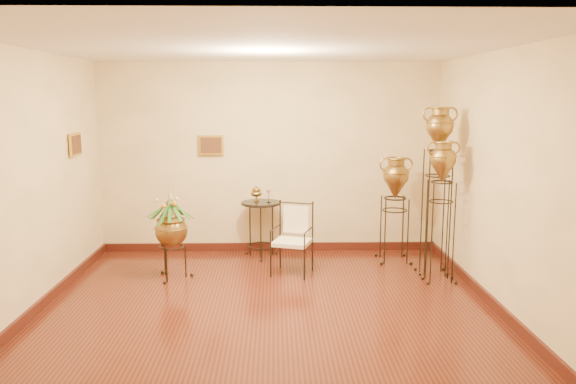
{
  "coord_description": "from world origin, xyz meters",
  "views": [
    {
      "loc": [
        0.09,
        -5.76,
        2.3
      ],
      "look_at": [
        0.25,
        1.3,
        1.1
      ],
      "focal_mm": 35.0,
      "sensor_mm": 36.0,
      "label": 1
    }
  ],
  "objects_px": {
    "amphora_mid": "(441,210)",
    "planter_urn": "(171,227)",
    "armchair": "(292,239)",
    "side_table": "(261,228)",
    "amphora_tall": "(437,190)"
  },
  "relations": [
    {
      "from": "amphora_tall",
      "to": "side_table",
      "type": "height_order",
      "value": "amphora_tall"
    },
    {
      "from": "amphora_mid",
      "to": "side_table",
      "type": "distance_m",
      "value": 2.57
    },
    {
      "from": "amphora_mid",
      "to": "amphora_tall",
      "type": "bearing_deg",
      "value": 90.0
    },
    {
      "from": "amphora_tall",
      "to": "amphora_mid",
      "type": "xyz_separation_m",
      "value": [
        0.0,
        -0.2,
        -0.22
      ]
    },
    {
      "from": "armchair",
      "to": "side_table",
      "type": "relative_size",
      "value": 0.9
    },
    {
      "from": "planter_urn",
      "to": "armchair",
      "type": "relative_size",
      "value": 1.3
    },
    {
      "from": "planter_urn",
      "to": "amphora_mid",
      "type": "bearing_deg",
      "value": -2.6
    },
    {
      "from": "amphora_tall",
      "to": "side_table",
      "type": "xyz_separation_m",
      "value": [
        -2.27,
        0.9,
        -0.7
      ]
    },
    {
      "from": "planter_urn",
      "to": "armchair",
      "type": "xyz_separation_m",
      "value": [
        1.54,
        0.14,
        -0.21
      ]
    },
    {
      "from": "amphora_mid",
      "to": "armchair",
      "type": "bearing_deg",
      "value": 170.91
    },
    {
      "from": "amphora_tall",
      "to": "planter_urn",
      "type": "height_order",
      "value": "amphora_tall"
    },
    {
      "from": "armchair",
      "to": "side_table",
      "type": "bearing_deg",
      "value": 135.52
    },
    {
      "from": "amphora_mid",
      "to": "planter_urn",
      "type": "relative_size",
      "value": 1.48
    },
    {
      "from": "amphora_tall",
      "to": "armchair",
      "type": "height_order",
      "value": "amphora_tall"
    },
    {
      "from": "side_table",
      "to": "amphora_mid",
      "type": "bearing_deg",
      "value": -25.91
    }
  ]
}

